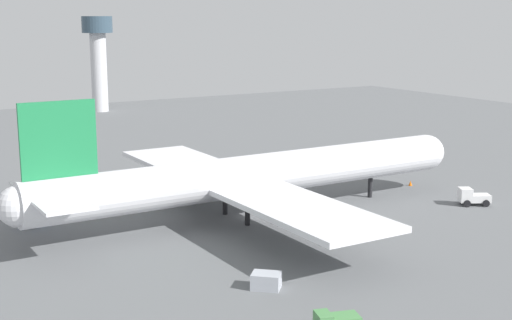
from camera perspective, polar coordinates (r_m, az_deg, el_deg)
ground_plane at (r=99.97m, az=-0.00°, el=-4.51°), size 278.36×278.36×0.00m
cargo_airplane at (r=98.23m, az=-0.29°, el=-1.28°), size 69.59×56.79×17.83m
maintenance_van at (r=100.27m, az=-17.15°, el=-4.31°), size 4.65×3.74×2.40m
fuel_truck at (r=110.23m, az=16.91°, el=-2.83°), size 4.99×4.13×2.57m
cargo_container_aft at (r=74.05m, az=0.81°, el=-9.65°), size 3.61×3.58×1.65m
safety_cone_nose at (r=120.33m, az=12.25°, el=-1.82°), size 0.59×0.59×0.84m
control_tower at (r=213.82m, az=-12.52°, el=8.43°), size 8.80×8.80×27.52m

